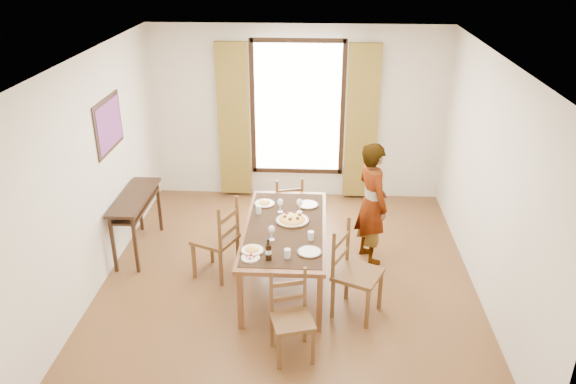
# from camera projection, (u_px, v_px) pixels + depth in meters

# --- Properties ---
(ground) EXTENTS (5.00, 5.00, 0.00)m
(ground) POSITION_uv_depth(u_px,v_px,m) (288.00, 279.00, 6.92)
(ground) COLOR #56321B
(ground) RESTS_ON ground
(room_shell) EXTENTS (4.60, 5.10, 2.74)m
(room_shell) POSITION_uv_depth(u_px,v_px,m) (289.00, 158.00, 6.39)
(room_shell) COLOR beige
(room_shell) RESTS_ON ground
(console_table) EXTENTS (0.38, 1.20, 0.80)m
(console_table) POSITION_uv_depth(u_px,v_px,m) (135.00, 204.00, 7.28)
(console_table) COLOR black
(console_table) RESTS_ON ground
(dining_table) EXTENTS (0.95, 1.98, 0.76)m
(dining_table) POSITION_uv_depth(u_px,v_px,m) (285.00, 231.00, 6.59)
(dining_table) COLOR brown
(dining_table) RESTS_ON ground
(chair_west) EXTENTS (0.60, 0.60, 1.03)m
(chair_west) POSITION_uv_depth(u_px,v_px,m) (218.00, 241.00, 6.81)
(chair_west) COLOR brown
(chair_west) RESTS_ON ground
(chair_north) EXTENTS (0.49, 0.49, 0.91)m
(chair_north) POSITION_uv_depth(u_px,v_px,m) (287.00, 208.00, 7.76)
(chair_north) COLOR brown
(chair_north) RESTS_ON ground
(chair_south) EXTENTS (0.49, 0.49, 0.90)m
(chair_south) POSITION_uv_depth(u_px,v_px,m) (292.00, 319.00, 5.53)
(chair_south) COLOR brown
(chair_south) RESTS_ON ground
(chair_east) EXTENTS (0.62, 0.62, 1.06)m
(chair_east) POSITION_uv_depth(u_px,v_px,m) (354.00, 274.00, 6.12)
(chair_east) COLOR brown
(chair_east) RESTS_ON ground
(man) EXTENTS (0.86, 0.80, 1.60)m
(man) POSITION_uv_depth(u_px,v_px,m) (372.00, 203.00, 7.02)
(man) COLOR gray
(man) RESTS_ON ground
(plate_sw) EXTENTS (0.27, 0.27, 0.05)m
(plate_sw) POSITION_uv_depth(u_px,v_px,m) (252.00, 249.00, 6.04)
(plate_sw) COLOR silver
(plate_sw) RESTS_ON dining_table
(plate_se) EXTENTS (0.27, 0.27, 0.05)m
(plate_se) POSITION_uv_depth(u_px,v_px,m) (309.00, 251.00, 6.01)
(plate_se) COLOR silver
(plate_se) RESTS_ON dining_table
(plate_nw) EXTENTS (0.27, 0.27, 0.05)m
(plate_nw) POSITION_uv_depth(u_px,v_px,m) (264.00, 202.00, 7.09)
(plate_nw) COLOR silver
(plate_nw) RESTS_ON dining_table
(plate_ne) EXTENTS (0.27, 0.27, 0.05)m
(plate_ne) POSITION_uv_depth(u_px,v_px,m) (308.00, 203.00, 7.06)
(plate_ne) COLOR silver
(plate_ne) RESTS_ON dining_table
(pasta_platter) EXTENTS (0.40, 0.40, 0.10)m
(pasta_platter) POSITION_uv_depth(u_px,v_px,m) (292.00, 218.00, 6.65)
(pasta_platter) COLOR orange
(pasta_platter) RESTS_ON dining_table
(caprese_plate) EXTENTS (0.20, 0.20, 0.04)m
(caprese_plate) POSITION_uv_depth(u_px,v_px,m) (250.00, 257.00, 5.91)
(caprese_plate) COLOR silver
(caprese_plate) RESTS_ON dining_table
(wine_glass_a) EXTENTS (0.08, 0.08, 0.18)m
(wine_glass_a) POSITION_uv_depth(u_px,v_px,m) (272.00, 233.00, 6.23)
(wine_glass_a) COLOR white
(wine_glass_a) RESTS_ON dining_table
(wine_glass_b) EXTENTS (0.08, 0.08, 0.18)m
(wine_glass_b) POSITION_uv_depth(u_px,v_px,m) (299.00, 206.00, 6.86)
(wine_glass_b) COLOR white
(wine_glass_b) RESTS_ON dining_table
(wine_glass_c) EXTENTS (0.08, 0.08, 0.18)m
(wine_glass_c) POSITION_uv_depth(u_px,v_px,m) (280.00, 205.00, 6.86)
(wine_glass_c) COLOR white
(wine_glass_c) RESTS_ON dining_table
(tumbler_a) EXTENTS (0.07, 0.07, 0.10)m
(tumbler_a) POSITION_uv_depth(u_px,v_px,m) (311.00, 236.00, 6.26)
(tumbler_a) COLOR silver
(tumbler_a) RESTS_ON dining_table
(tumbler_b) EXTENTS (0.07, 0.07, 0.10)m
(tumbler_b) POSITION_uv_depth(u_px,v_px,m) (259.00, 210.00, 6.85)
(tumbler_b) COLOR silver
(tumbler_b) RESTS_ON dining_table
(tumbler_c) EXTENTS (0.07, 0.07, 0.10)m
(tumbler_c) POSITION_uv_depth(u_px,v_px,m) (287.00, 253.00, 5.91)
(tumbler_c) COLOR silver
(tumbler_c) RESTS_ON dining_table
(wine_bottle) EXTENTS (0.07, 0.07, 0.25)m
(wine_bottle) POSITION_uv_depth(u_px,v_px,m) (268.00, 249.00, 5.84)
(wine_bottle) COLOR black
(wine_bottle) RESTS_ON dining_table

